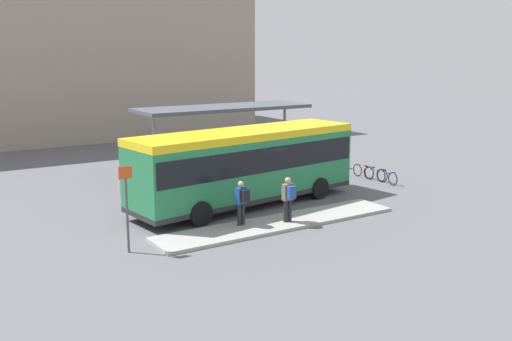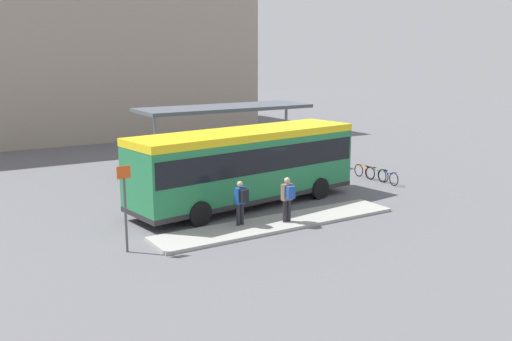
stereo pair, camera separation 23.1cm
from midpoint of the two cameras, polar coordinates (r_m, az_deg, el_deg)
ground_plane at (r=23.85m, az=-0.75°, el=-3.46°), size 120.00×120.00×0.00m
curb_island at (r=21.16m, az=2.55°, el=-5.28°), size 9.71×1.80×0.12m
city_bus at (r=23.44m, az=-0.74°, el=0.89°), size 10.31×3.82×3.15m
pedestrian_waiting at (r=20.88m, az=3.50°, el=-2.63°), size 0.41×0.43×1.67m
pedestrian_companion at (r=20.46m, az=-1.20°, el=-2.98°), size 0.44×0.49×1.63m
bicycle_blue at (r=28.31m, az=13.28°, el=-0.65°), size 0.48×1.54×0.67m
bicycle_green at (r=28.88m, az=12.19°, el=-0.36°), size 0.48×1.55×0.67m
bicycle_orange at (r=29.41m, az=11.02°, el=-0.10°), size 0.48×1.54×0.66m
station_shelter at (r=30.18m, az=-2.92°, el=6.17°), size 9.28×3.13×3.48m
potted_planter_near_shelter at (r=26.85m, az=-5.75°, el=-0.46°), size 0.82×0.82×1.18m
platform_sign at (r=18.35m, az=-12.60°, el=-3.36°), size 0.44×0.08×2.80m
station_building at (r=48.05m, az=-20.54°, el=11.41°), size 29.67×15.89×13.20m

